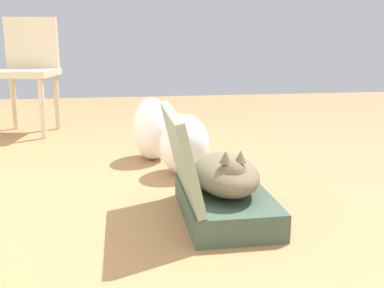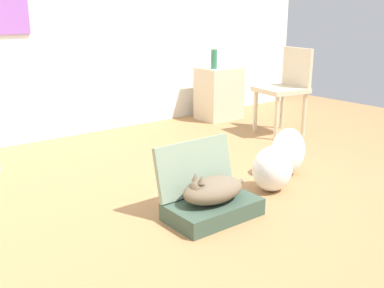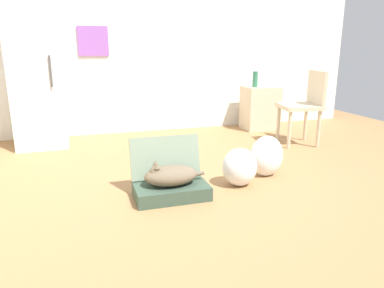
{
  "view_description": "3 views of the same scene",
  "coord_description": "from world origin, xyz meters",
  "px_view_note": "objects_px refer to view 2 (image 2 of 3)",
  "views": [
    {
      "loc": [
        -2.1,
        0.14,
        0.75
      ],
      "look_at": [
        -0.46,
        -0.13,
        0.36
      ],
      "focal_mm": 41.75,
      "sensor_mm": 36.0,
      "label": 1
    },
    {
      "loc": [
        -2.1,
        -2.34,
        1.29
      ],
      "look_at": [
        -0.35,
        -0.09,
        0.46
      ],
      "focal_mm": 42.33,
      "sensor_mm": 36.0,
      "label": 2
    },
    {
      "loc": [
        -0.99,
        -3.0,
        1.21
      ],
      "look_at": [
        -0.06,
        0.0,
        0.36
      ],
      "focal_mm": 33.88,
      "sensor_mm": 36.0,
      "label": 3
    }
  ],
  "objects_px": {
    "vase_tall": "(214,59)",
    "side_table": "(219,93)",
    "chair": "(286,86)",
    "plastic_bag_white": "(272,169)",
    "plastic_bag_clear": "(288,152)",
    "cat": "(212,190)",
    "suitcase_base": "(213,209)"
  },
  "relations": [
    {
      "from": "suitcase_base",
      "to": "plastic_bag_white",
      "type": "distance_m",
      "value": 0.67
    },
    {
      "from": "cat",
      "to": "chair",
      "type": "relative_size",
      "value": 0.56
    },
    {
      "from": "cat",
      "to": "chair",
      "type": "xyz_separation_m",
      "value": [
        2.02,
        1.16,
        0.33
      ]
    },
    {
      "from": "plastic_bag_white",
      "to": "vase_tall",
      "type": "relative_size",
      "value": 1.5
    },
    {
      "from": "plastic_bag_white",
      "to": "plastic_bag_clear",
      "type": "bearing_deg",
      "value": 24.14
    },
    {
      "from": "plastic_bag_clear",
      "to": "chair",
      "type": "bearing_deg",
      "value": 42.16
    },
    {
      "from": "vase_tall",
      "to": "chair",
      "type": "height_order",
      "value": "chair"
    },
    {
      "from": "plastic_bag_white",
      "to": "vase_tall",
      "type": "distance_m",
      "value": 2.38
    },
    {
      "from": "suitcase_base",
      "to": "cat",
      "type": "bearing_deg",
      "value": 176.87
    },
    {
      "from": "suitcase_base",
      "to": "side_table",
      "type": "xyz_separation_m",
      "value": [
        1.92,
        2.14,
        0.26
      ]
    },
    {
      "from": "suitcase_base",
      "to": "side_table",
      "type": "relative_size",
      "value": 0.94
    },
    {
      "from": "suitcase_base",
      "to": "chair",
      "type": "relative_size",
      "value": 0.65
    },
    {
      "from": "vase_tall",
      "to": "cat",
      "type": "bearing_deg",
      "value": -130.64
    },
    {
      "from": "suitcase_base",
      "to": "side_table",
      "type": "distance_m",
      "value": 2.89
    },
    {
      "from": "vase_tall",
      "to": "side_table",
      "type": "bearing_deg",
      "value": 19.27
    },
    {
      "from": "cat",
      "to": "plastic_bag_white",
      "type": "bearing_deg",
      "value": 7.32
    },
    {
      "from": "vase_tall",
      "to": "chair",
      "type": "bearing_deg",
      "value": -76.46
    },
    {
      "from": "plastic_bag_white",
      "to": "vase_tall",
      "type": "bearing_deg",
      "value": 60.43
    },
    {
      "from": "side_table",
      "to": "chair",
      "type": "bearing_deg",
      "value": -84.22
    },
    {
      "from": "plastic_bag_white",
      "to": "plastic_bag_clear",
      "type": "xyz_separation_m",
      "value": [
        0.35,
        0.16,
        0.03
      ]
    },
    {
      "from": "plastic_bag_clear",
      "to": "vase_tall",
      "type": "distance_m",
      "value": 2.09
    },
    {
      "from": "chair",
      "to": "plastic_bag_white",
      "type": "bearing_deg",
      "value": -42.74
    },
    {
      "from": "cat",
      "to": "plastic_bag_clear",
      "type": "height_order",
      "value": "plastic_bag_clear"
    },
    {
      "from": "cat",
      "to": "chair",
      "type": "height_order",
      "value": "chair"
    },
    {
      "from": "side_table",
      "to": "chair",
      "type": "xyz_separation_m",
      "value": [
        0.1,
        -0.98,
        0.2
      ]
    },
    {
      "from": "cat",
      "to": "chair",
      "type": "bearing_deg",
      "value": 29.84
    },
    {
      "from": "chair",
      "to": "cat",
      "type": "bearing_deg",
      "value": -51.14
    },
    {
      "from": "plastic_bag_clear",
      "to": "vase_tall",
      "type": "height_order",
      "value": "vase_tall"
    },
    {
      "from": "side_table",
      "to": "cat",
      "type": "bearing_deg",
      "value": -131.98
    },
    {
      "from": "cat",
      "to": "plastic_bag_clear",
      "type": "bearing_deg",
      "value": 13.48
    },
    {
      "from": "cat",
      "to": "plastic_bag_clear",
      "type": "distance_m",
      "value": 1.04
    },
    {
      "from": "plastic_bag_clear",
      "to": "side_table",
      "type": "distance_m",
      "value": 2.11
    }
  ]
}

